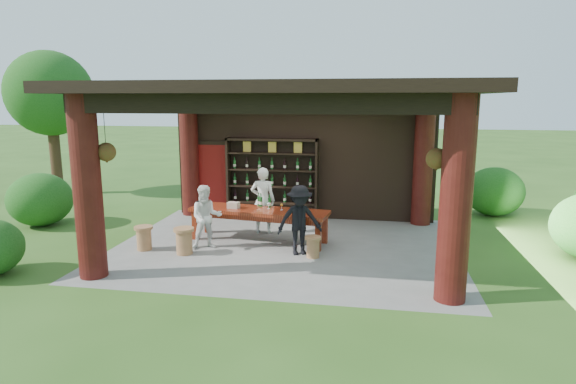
% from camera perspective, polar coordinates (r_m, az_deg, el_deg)
% --- Properties ---
extents(ground, '(90.00, 90.00, 0.00)m').
position_cam_1_polar(ground, '(10.74, -0.37, -6.44)').
color(ground, '#2D5119').
rests_on(ground, ground).
extents(pavilion, '(7.50, 6.00, 3.60)m').
position_cam_1_polar(pavilion, '(10.73, -0.04, 5.18)').
color(pavilion, slate).
rests_on(pavilion, ground).
extents(wine_shelf, '(2.48, 0.38, 2.18)m').
position_cam_1_polar(wine_shelf, '(12.98, -1.90, 1.57)').
color(wine_shelf, black).
rests_on(wine_shelf, ground).
extents(tasting_table, '(3.26, 1.25, 0.75)m').
position_cam_1_polar(tasting_table, '(10.98, -3.45, -2.66)').
color(tasting_table, '#56190C').
rests_on(tasting_table, ground).
extents(stool_near_left, '(0.43, 0.43, 0.56)m').
position_cam_1_polar(stool_near_left, '(10.37, -12.21, -5.60)').
color(stool_near_left, '#925F3A').
rests_on(stool_near_left, ground).
extents(stool_near_right, '(0.34, 0.34, 0.44)m').
position_cam_1_polar(stool_near_right, '(9.95, 2.98, -6.45)').
color(stool_near_right, '#925F3A').
rests_on(stool_near_right, ground).
extents(stool_far_left, '(0.40, 0.40, 0.52)m').
position_cam_1_polar(stool_far_left, '(10.87, -16.70, -5.17)').
color(stool_far_left, '#925F3A').
rests_on(stool_far_left, ground).
extents(host, '(0.60, 0.40, 1.61)m').
position_cam_1_polar(host, '(11.61, -2.99, -1.00)').
color(host, silver).
rests_on(host, ground).
extents(guest_woman, '(0.83, 0.75, 1.40)m').
position_cam_1_polar(guest_woman, '(10.56, -9.66, -2.95)').
color(guest_woman, silver).
rests_on(guest_woman, ground).
extents(guest_man, '(1.08, 0.86, 1.47)m').
position_cam_1_polar(guest_man, '(10.02, 1.37, -3.36)').
color(guest_man, black).
rests_on(guest_man, ground).
extents(table_bottles, '(0.36, 0.20, 0.31)m').
position_cam_1_polar(table_bottles, '(11.19, -2.97, -0.95)').
color(table_bottles, '#194C1E').
rests_on(table_bottles, tasting_table).
extents(table_glasses, '(0.90, 0.31, 0.15)m').
position_cam_1_polar(table_glasses, '(10.77, -0.04, -1.84)').
color(table_glasses, silver).
rests_on(table_glasses, tasting_table).
extents(napkin_basket, '(0.28, 0.21, 0.14)m').
position_cam_1_polar(napkin_basket, '(11.10, -6.48, -1.56)').
color(napkin_basket, '#BF6672').
rests_on(napkin_basket, tasting_table).
extents(shrubs, '(15.81, 7.99, 1.36)m').
position_cam_1_polar(shrubs, '(11.60, 13.98, -2.62)').
color(shrubs, '#194C14').
rests_on(shrubs, ground).
extents(trees, '(22.36, 9.67, 4.80)m').
position_cam_1_polar(trees, '(11.80, 19.11, 11.12)').
color(trees, '#3F2819').
rests_on(trees, ground).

